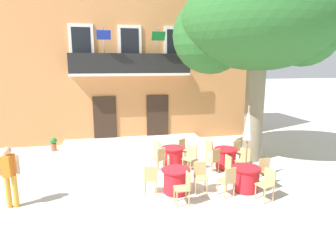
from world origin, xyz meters
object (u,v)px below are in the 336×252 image
cafe_table_front (176,181)px  cafe_chair_far_side_2 (191,157)px  cafe_chair_near_tree_0 (239,151)px  cafe_chair_far_side_1 (159,158)px  cafe_chair_front_3 (200,175)px  cafe_table_near_tree (226,158)px  cafe_chair_near_tree_2 (214,159)px  cafe_chair_near_tree_3 (244,159)px  ground_planter_left (53,143)px  cafe_chair_far_side_3 (184,149)px  cafe_umbrella (248,133)px  cafe_chair_far_side_0 (159,149)px  cafe_table_middle (246,179)px  cafe_chair_middle_3 (267,182)px  cafe_chair_middle_0 (266,171)px  cafe_chair_middle_1 (231,167)px  cafe_table_far_side (173,157)px  cafe_chair_front_2 (184,186)px  pedestrian_near_entrance (10,174)px  cafe_chair_front_1 (151,178)px  cafe_chair_near_tree_1 (211,150)px  cafe_chair_middle_2 (228,180)px  cafe_chair_front_0 (172,168)px

cafe_table_front → cafe_chair_far_side_2: bearing=60.4°
cafe_chair_near_tree_0 → cafe_chair_far_side_1: same height
cafe_chair_near_tree_0 → cafe_chair_front_3: (-2.26, -2.07, 0.00)m
cafe_table_near_tree → cafe_chair_front_3: bearing=-132.4°
cafe_chair_near_tree_2 → cafe_chair_far_side_1: (-1.86, 0.54, 0.00)m
cafe_chair_near_tree_3 → cafe_table_front: bearing=-159.1°
ground_planter_left → cafe_chair_near_tree_0: bearing=-25.0°
cafe_chair_far_side_3 → cafe_umbrella: bearing=-59.5°
cafe_chair_far_side_0 → cafe_table_middle: bearing=-56.9°
cafe_chair_near_tree_3 → cafe_chair_middle_3: (-0.33, -2.05, 0.00)m
cafe_table_near_tree → cafe_chair_middle_0: cafe_chair_middle_0 is taller
cafe_chair_middle_0 → cafe_chair_middle_3: bearing=-118.9°
cafe_table_near_tree → cafe_chair_middle_1: bearing=-106.1°
cafe_chair_middle_3 → cafe_chair_far_side_0: (-2.38, 3.89, 0.00)m
cafe_table_far_side → cafe_chair_far_side_1: cafe_chair_far_side_1 is taller
cafe_table_front → ground_planter_left: cafe_table_front is taller
cafe_chair_front_2 → cafe_chair_front_3: same height
cafe_chair_far_side_3 → cafe_chair_far_side_1: bearing=-141.2°
pedestrian_near_entrance → cafe_table_front: bearing=-1.0°
cafe_chair_front_2 → pedestrian_near_entrance: 4.69m
cafe_chair_front_1 → cafe_table_far_side: 2.51m
cafe_chair_middle_3 → cafe_chair_front_1: size_ratio=1.00×
cafe_chair_near_tree_3 → ground_planter_left: 8.29m
cafe_chair_front_3 → ground_planter_left: (-5.05, 5.48, -0.19)m
cafe_chair_front_2 → ground_planter_left: (-4.35, 6.17, -0.19)m
cafe_table_front → cafe_chair_middle_1: bearing=12.3°
cafe_chair_middle_3 → cafe_chair_far_side_2: (-1.44, 2.73, 0.00)m
cafe_chair_near_tree_1 → cafe_chair_middle_1: (-0.05, -1.94, 0.00)m
cafe_chair_front_1 → cafe_chair_middle_0: bearing=-3.9°
cafe_table_near_tree → cafe_chair_near_tree_3: size_ratio=0.95×
cafe_chair_near_tree_0 → cafe_chair_middle_3: 3.07m
cafe_chair_near_tree_2 → cafe_chair_middle_2: 1.87m
cafe_table_middle → cafe_table_near_tree: bearing=84.0°
cafe_chair_near_tree_1 → cafe_chair_front_0: same height
cafe_chair_near_tree_3 → pedestrian_near_entrance: pedestrian_near_entrance is taller
cafe_table_near_tree → cafe_chair_front_1: cafe_chair_front_1 is taller
cafe_chair_front_1 → cafe_table_far_side: bearing=61.4°
cafe_table_middle → ground_planter_left: bearing=138.3°
cafe_chair_middle_3 → cafe_chair_far_side_2: same height
cafe_chair_near_tree_0 → ground_planter_left: 8.06m
cafe_chair_near_tree_0 → cafe_chair_middle_1: same height
cafe_chair_middle_3 → cafe_chair_near_tree_3: bearing=81.0°
cafe_chair_middle_3 → cafe_table_far_side: 3.81m
cafe_chair_middle_3 → cafe_chair_front_1: bearing=161.5°
cafe_chair_near_tree_2 → cafe_chair_near_tree_3: same height
cafe_chair_far_side_2 → ground_planter_left: size_ratio=1.50×
cafe_table_middle → cafe_table_front: 2.15m
ground_planter_left → cafe_umbrella: bearing=-37.1°
cafe_chair_middle_2 → cafe_umbrella: size_ratio=0.36×
cafe_table_near_tree → cafe_chair_far_side_1: bearing=176.9°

